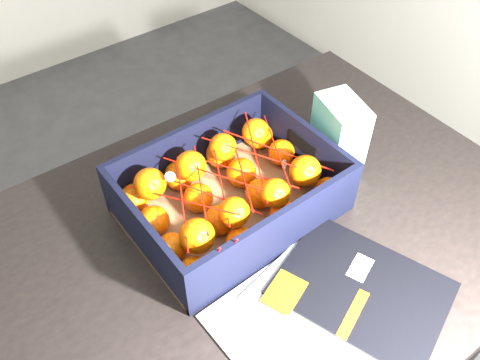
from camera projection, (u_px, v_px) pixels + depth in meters
table at (243, 268)px, 1.02m from camera, size 1.22×0.84×0.75m
magazine_stack at (334, 311)px, 0.83m from camera, size 0.40×0.33×0.02m
produce_crate at (231, 196)px, 0.97m from camera, size 0.40×0.30×0.12m
clementine_heap at (230, 189)px, 0.96m from camera, size 0.38×0.28×0.11m
mesh_net at (230, 179)px, 0.92m from camera, size 0.33×0.27×0.09m
retail_carton at (338, 136)px, 1.03m from camera, size 0.10×0.13×0.17m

